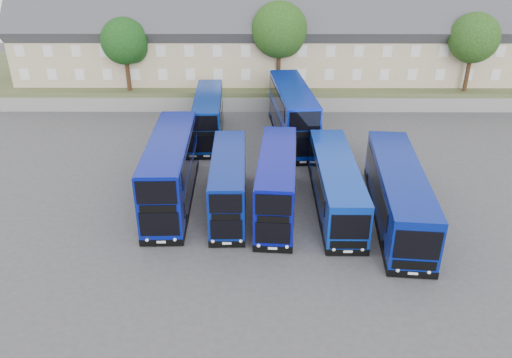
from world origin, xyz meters
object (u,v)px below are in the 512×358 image
at_px(dd_front_mid, 229,184).
at_px(tree_mid, 281,32).
at_px(tree_far, 504,25).
at_px(tree_east, 475,40).
at_px(tree_west, 126,43).
at_px(dd_front_left, 171,172).
at_px(coach_east_a, 335,185).

distance_m(dd_front_mid, tree_mid, 23.73).
relative_size(tree_mid, tree_far, 1.06).
distance_m(tree_east, tree_far, 9.23).
relative_size(tree_west, tree_east, 0.94).
distance_m(dd_front_mid, tree_west, 25.43).
distance_m(dd_front_left, tree_west, 22.71).
xyz_separation_m(tree_west, tree_far, (42.00, 7.00, 0.68)).
bearing_deg(tree_far, dd_front_mid, -136.27).
bearing_deg(dd_front_left, dd_front_mid, -16.95).
xyz_separation_m(dd_front_mid, coach_east_a, (7.40, 0.41, -0.26)).
height_order(dd_front_left, dd_front_mid, dd_front_left).
bearing_deg(tree_far, tree_mid, -165.96).
relative_size(dd_front_left, coach_east_a, 0.96).
height_order(coach_east_a, tree_far, tree_far).
bearing_deg(dd_front_left, tree_west, 108.38).
xyz_separation_m(dd_front_left, tree_mid, (8.42, 21.38, 5.74)).
xyz_separation_m(tree_mid, tree_east, (20.00, -0.50, -0.68)).
relative_size(dd_front_mid, coach_east_a, 0.80).
distance_m(coach_east_a, tree_east, 28.03).
relative_size(dd_front_left, dd_front_mid, 1.20).
height_order(dd_front_mid, tree_east, tree_east).
distance_m(tree_west, tree_mid, 16.04).
distance_m(dd_front_left, tree_mid, 23.69).
distance_m(tree_west, tree_east, 36.00).
bearing_deg(tree_west, tree_far, 9.46).
relative_size(coach_east_a, tree_east, 1.52).
xyz_separation_m(dd_front_mid, tree_far, (30.33, 29.01, 5.80)).
height_order(dd_front_mid, tree_west, tree_west).
relative_size(tree_mid, tree_east, 1.12).
bearing_deg(dd_front_mid, dd_front_left, 163.34).
height_order(dd_front_mid, tree_far, tree_far).
bearing_deg(tree_east, tree_far, 49.40).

